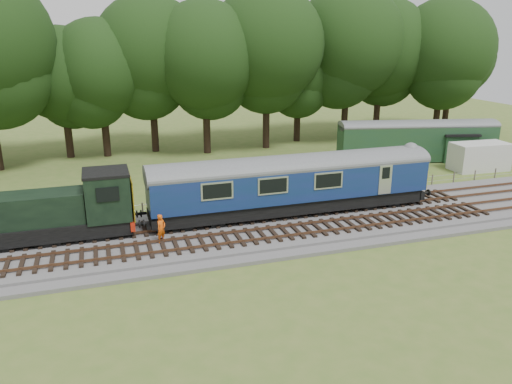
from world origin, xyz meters
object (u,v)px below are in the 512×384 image
object	(u,v)px
dmu_railcar	(293,179)
shunter_loco	(58,212)
parked_coach	(417,138)
worker	(161,229)
caravan	(479,156)

from	to	relation	value
dmu_railcar	shunter_loco	bearing A→B (deg)	180.00
shunter_loco	dmu_railcar	bearing A→B (deg)	-0.00
shunter_loco	parked_coach	distance (m)	32.50
dmu_railcar	worker	xyz separation A→B (m)	(-8.58, -2.22, -1.44)
shunter_loco	worker	world-z (taller)	shunter_loco
parked_coach	dmu_railcar	bearing A→B (deg)	-134.34
worker	caravan	xyz separation A→B (m)	(28.53, 8.46, 0.02)
dmu_railcar	worker	distance (m)	8.98
caravan	dmu_railcar	bearing A→B (deg)	-159.35
shunter_loco	caravan	world-z (taller)	shunter_loco
dmu_railcar	parked_coach	distance (m)	19.92
shunter_loco	worker	xyz separation A→B (m)	(5.35, -2.22, -0.81)
dmu_railcar	parked_coach	world-z (taller)	dmu_railcar
worker	dmu_railcar	bearing A→B (deg)	-25.85
shunter_loco	parked_coach	size ratio (longest dim) A/B	0.61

